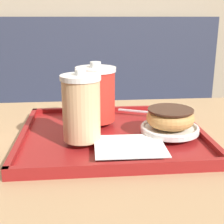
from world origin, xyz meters
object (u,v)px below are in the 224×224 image
(coffee_cup_front, at_px, (81,107))
(donut_chocolate_glazed, at_px, (170,117))
(spoon, at_px, (156,112))
(coffee_cup_rear, at_px, (96,94))

(coffee_cup_front, relative_size, donut_chocolate_glazed, 1.38)
(coffee_cup_front, bearing_deg, spoon, 39.29)
(coffee_cup_front, bearing_deg, coffee_cup_rear, 73.99)
(donut_chocolate_glazed, bearing_deg, coffee_cup_front, -172.45)
(coffee_cup_front, xyz_separation_m, donut_chocolate_glazed, (0.20, 0.03, -0.04))
(coffee_cup_front, xyz_separation_m, spoon, (0.20, 0.16, -0.06))
(coffee_cup_rear, distance_m, spoon, 0.18)
(coffee_cup_front, distance_m, coffee_cup_rear, 0.13)
(spoon, bearing_deg, coffee_cup_rear, -144.08)
(coffee_cup_rear, bearing_deg, spoon, 12.95)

